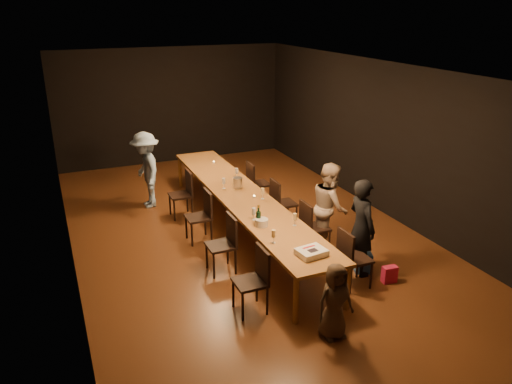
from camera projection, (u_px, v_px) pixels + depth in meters
name	position (u px, v px, depth m)	size (l,w,h in m)	color
ground	(243.00, 232.00, 9.34)	(10.00, 10.00, 0.00)	#492112
room_shell	(242.00, 123.00, 8.60)	(6.04, 10.04, 3.02)	black
table	(242.00, 198.00, 9.09)	(0.90, 6.00, 0.75)	#935E2A
chair_right_0	(355.00, 258.00, 7.43)	(0.42, 0.42, 0.93)	black
chair_right_1	(315.00, 227.00, 8.46)	(0.42, 0.42, 0.93)	black
chair_right_2	(284.00, 203.00, 9.49)	(0.42, 0.42, 0.93)	black
chair_right_3	(259.00, 183.00, 10.52)	(0.42, 0.42, 0.93)	black
chair_left_0	(250.00, 281.00, 6.80)	(0.42, 0.42, 0.93)	black
chair_left_1	(221.00, 245.00, 7.83)	(0.42, 0.42, 0.93)	black
chair_left_2	(198.00, 217.00, 8.86)	(0.42, 0.42, 0.93)	black
chair_left_3	(180.00, 195.00, 9.89)	(0.42, 0.42, 0.93)	black
woman_birthday	(361.00, 227.00, 7.70)	(0.57, 0.37, 1.56)	black
woman_tan	(330.00, 206.00, 8.51)	(0.75, 0.58, 1.54)	#BEA48E
man_blue	(146.00, 170.00, 10.28)	(1.03, 0.59, 1.59)	#85A6CE
child	(335.00, 301.00, 6.26)	(0.50, 0.33, 1.03)	#433325
gift_bag_red	(389.00, 274.00, 7.63)	(0.22, 0.12, 0.27)	#D82051
gift_bag_blue	(363.00, 263.00, 7.91)	(0.26, 0.17, 0.32)	#265BA8
birthday_cake	(311.00, 252.00, 6.89)	(0.42, 0.35, 0.09)	white
plate_stack	(262.00, 222.00, 7.80)	(0.21, 0.21, 0.12)	silver
champagne_bottle	(258.00, 215.00, 7.81)	(0.08, 0.08, 0.33)	black
ice_bucket	(238.00, 183.00, 9.41)	(0.18, 0.18, 0.20)	#BBBAC0
wineglass_0	(274.00, 237.00, 7.22)	(0.06, 0.06, 0.21)	beige
wineglass_1	(295.00, 220.00, 7.79)	(0.06, 0.06, 0.21)	beige
wineglass_2	(254.00, 214.00, 8.00)	(0.06, 0.06, 0.21)	silver
wineglass_3	(263.00, 194.00, 8.86)	(0.06, 0.06, 0.21)	beige
wineglass_4	(224.00, 183.00, 9.36)	(0.06, 0.06, 0.21)	silver
wineglass_5	(237.00, 173.00, 9.92)	(0.06, 0.06, 0.21)	silver
tealight_near	(315.00, 248.00, 7.07)	(0.05, 0.05, 0.03)	#B2B7B2
tealight_mid	(254.00, 197.00, 8.96)	(0.05, 0.05, 0.03)	#B2B7B2
tealight_far	(214.00, 162.00, 10.90)	(0.05, 0.05, 0.03)	#B2B7B2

